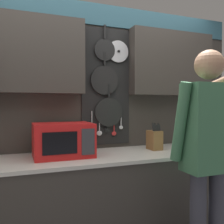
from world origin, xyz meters
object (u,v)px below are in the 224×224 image
object	(u,v)px
person	(207,145)
microwave	(63,140)
knife_block	(155,140)
utensil_crock	(181,140)

from	to	relation	value
person	microwave	bearing A→B (deg)	145.23
microwave	knife_block	size ratio (longest dim) A/B	1.83
knife_block	microwave	bearing A→B (deg)	-179.99
utensil_crock	person	world-z (taller)	person
microwave	person	xyz separation A→B (m)	(0.98, -0.68, 0.00)
microwave	utensil_crock	xyz separation A→B (m)	(1.25, -0.00, -0.06)
utensil_crock	person	bearing A→B (deg)	-111.49
microwave	person	bearing A→B (deg)	-34.77
microwave	knife_block	bearing A→B (deg)	0.01
knife_block	utensil_crock	xyz separation A→B (m)	(0.33, -0.00, -0.02)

